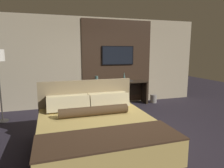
{
  "coord_description": "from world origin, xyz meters",
  "views": [
    {
      "loc": [
        -1.42,
        -3.72,
        1.76
      ],
      "look_at": [
        0.03,
        0.88,
        0.96
      ],
      "focal_mm": 32.0,
      "sensor_mm": 36.0,
      "label": 1
    }
  ],
  "objects_px": {
    "desk": "(119,89)",
    "waste_bin": "(153,99)",
    "tv": "(118,55)",
    "book": "(129,81)",
    "vase_short": "(97,79)",
    "bed": "(97,133)",
    "desk_chair": "(115,92)",
    "vase_tall": "(124,77)"
  },
  "relations": [
    {
      "from": "desk",
      "to": "waste_bin",
      "type": "distance_m",
      "value": 1.26
    },
    {
      "from": "tv",
      "to": "desk",
      "type": "bearing_deg",
      "value": -90.0
    },
    {
      "from": "tv",
      "to": "book",
      "type": "distance_m",
      "value": 0.91
    },
    {
      "from": "desk",
      "to": "vase_short",
      "type": "height_order",
      "value": "vase_short"
    },
    {
      "from": "tv",
      "to": "vase_short",
      "type": "relative_size",
      "value": 5.32
    },
    {
      "from": "bed",
      "to": "desk",
      "type": "height_order",
      "value": "bed"
    },
    {
      "from": "waste_bin",
      "to": "vase_short",
      "type": "bearing_deg",
      "value": 174.7
    },
    {
      "from": "tv",
      "to": "desk_chair",
      "type": "height_order",
      "value": "tv"
    },
    {
      "from": "tv",
      "to": "book",
      "type": "xyz_separation_m",
      "value": [
        0.33,
        -0.21,
        -0.83
      ]
    },
    {
      "from": "desk",
      "to": "book",
      "type": "bearing_deg",
      "value": -5.34
    },
    {
      "from": "vase_short",
      "to": "book",
      "type": "distance_m",
      "value": 1.09
    },
    {
      "from": "vase_short",
      "to": "waste_bin",
      "type": "height_order",
      "value": "vase_short"
    },
    {
      "from": "desk_chair",
      "to": "book",
      "type": "relative_size",
      "value": 3.52
    },
    {
      "from": "vase_short",
      "to": "waste_bin",
      "type": "relative_size",
      "value": 0.73
    },
    {
      "from": "bed",
      "to": "waste_bin",
      "type": "relative_size",
      "value": 7.75
    },
    {
      "from": "bed",
      "to": "tv",
      "type": "height_order",
      "value": "tv"
    },
    {
      "from": "bed",
      "to": "desk",
      "type": "xyz_separation_m",
      "value": [
        1.44,
        2.87,
        0.16
      ]
    },
    {
      "from": "book",
      "to": "waste_bin",
      "type": "xyz_separation_m",
      "value": [
        0.87,
        -0.1,
        -0.64
      ]
    },
    {
      "from": "desk_chair",
      "to": "vase_short",
      "type": "relative_size",
      "value": 4.35
    },
    {
      "from": "desk",
      "to": "vase_tall",
      "type": "height_order",
      "value": "vase_tall"
    },
    {
      "from": "vase_tall",
      "to": "vase_short",
      "type": "relative_size",
      "value": 1.52
    },
    {
      "from": "tv",
      "to": "vase_tall",
      "type": "height_order",
      "value": "tv"
    },
    {
      "from": "bed",
      "to": "book",
      "type": "relative_size",
      "value": 8.59
    },
    {
      "from": "desk_chair",
      "to": "vase_tall",
      "type": "bearing_deg",
      "value": 43.24
    },
    {
      "from": "desk_chair",
      "to": "vase_short",
      "type": "distance_m",
      "value": 0.77
    },
    {
      "from": "tv",
      "to": "vase_short",
      "type": "xyz_separation_m",
      "value": [
        -0.76,
        -0.13,
        -0.74
      ]
    },
    {
      "from": "tv",
      "to": "waste_bin",
      "type": "distance_m",
      "value": 1.92
    },
    {
      "from": "bed",
      "to": "vase_tall",
      "type": "distance_m",
      "value": 3.27
    },
    {
      "from": "vase_tall",
      "to": "waste_bin",
      "type": "distance_m",
      "value": 1.32
    },
    {
      "from": "bed",
      "to": "waste_bin",
      "type": "distance_m",
      "value": 3.8
    },
    {
      "from": "vase_tall",
      "to": "waste_bin",
      "type": "height_order",
      "value": "vase_tall"
    },
    {
      "from": "desk_chair",
      "to": "vase_short",
      "type": "bearing_deg",
      "value": 128.37
    },
    {
      "from": "tv",
      "to": "book",
      "type": "height_order",
      "value": "tv"
    },
    {
      "from": "desk",
      "to": "tv",
      "type": "distance_m",
      "value": 1.1
    },
    {
      "from": "desk",
      "to": "vase_tall",
      "type": "bearing_deg",
      "value": -23.26
    },
    {
      "from": "bed",
      "to": "vase_short",
      "type": "height_order",
      "value": "bed"
    },
    {
      "from": "desk",
      "to": "vase_short",
      "type": "bearing_deg",
      "value": 176.23
    },
    {
      "from": "bed",
      "to": "desk_chair",
      "type": "height_order",
      "value": "bed"
    },
    {
      "from": "vase_short",
      "to": "desk_chair",
      "type": "bearing_deg",
      "value": -51.87
    },
    {
      "from": "desk_chair",
      "to": "waste_bin",
      "type": "height_order",
      "value": "desk_chair"
    },
    {
      "from": "desk_chair",
      "to": "vase_tall",
      "type": "relative_size",
      "value": 2.87
    },
    {
      "from": "desk",
      "to": "book",
      "type": "height_order",
      "value": "book"
    }
  ]
}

